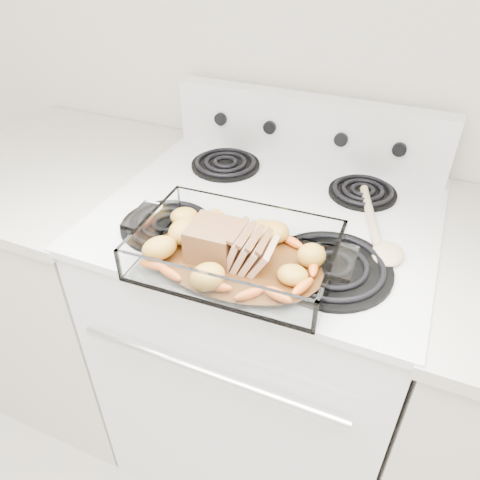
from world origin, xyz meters
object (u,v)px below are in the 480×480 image
at_px(baking_dish, 236,257).
at_px(counter_left, 84,282).
at_px(electric_range, 264,337).
at_px(pork_roast, 225,244).

bearing_deg(baking_dish, counter_left, 159.06).
height_order(electric_range, pork_roast, electric_range).
relative_size(electric_range, pork_roast, 6.41).
bearing_deg(electric_range, pork_roast, -93.09).
bearing_deg(electric_range, counter_left, -179.90).
distance_m(electric_range, baking_dish, 0.53).
bearing_deg(counter_left, pork_roast, -19.41).
bearing_deg(pork_roast, electric_range, 109.40).
xyz_separation_m(electric_range, counter_left, (-0.67, -0.00, -0.02)).
height_order(counter_left, pork_roast, pork_roast).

